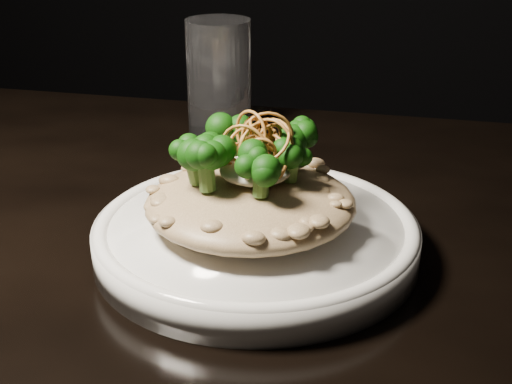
% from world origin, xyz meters
% --- Properties ---
extents(table, '(1.10, 0.80, 0.75)m').
position_xyz_m(table, '(0.00, 0.00, 0.67)').
color(table, black).
rests_on(table, ground).
extents(plate, '(0.26, 0.26, 0.03)m').
position_xyz_m(plate, '(0.00, -0.00, 0.76)').
color(plate, white).
rests_on(plate, table).
extents(risotto, '(0.17, 0.17, 0.04)m').
position_xyz_m(risotto, '(-0.00, -0.00, 0.80)').
color(risotto, brown).
rests_on(risotto, plate).
extents(broccoli, '(0.11, 0.11, 0.04)m').
position_xyz_m(broccoli, '(-0.00, 0.00, 0.83)').
color(broccoli, black).
rests_on(broccoli, risotto).
extents(cheese, '(0.06, 0.06, 0.02)m').
position_xyz_m(cheese, '(0.00, 0.00, 0.82)').
color(cheese, silver).
rests_on(cheese, risotto).
extents(shallots, '(0.05, 0.05, 0.03)m').
position_xyz_m(shallots, '(0.00, 0.00, 0.85)').
color(shallots, brown).
rests_on(shallots, cheese).
extents(drinking_glass, '(0.09, 0.09, 0.13)m').
position_xyz_m(drinking_glass, '(-0.11, 0.29, 0.82)').
color(drinking_glass, white).
rests_on(drinking_glass, table).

